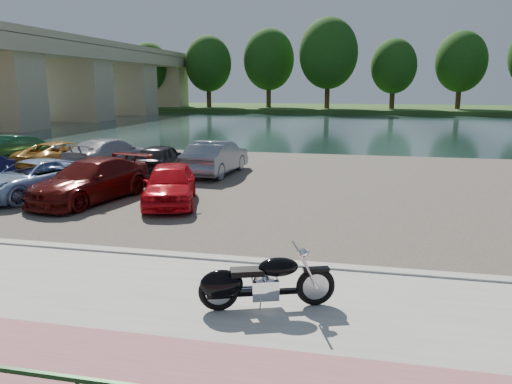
% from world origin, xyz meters
% --- Properties ---
extents(ground, '(200.00, 200.00, 0.00)m').
position_xyz_m(ground, '(0.00, 0.00, 0.00)').
color(ground, '#595447').
rests_on(ground, ground).
extents(promenade, '(60.00, 6.00, 0.10)m').
position_xyz_m(promenade, '(0.00, -1.00, 0.05)').
color(promenade, '#A09E97').
rests_on(promenade, ground).
extents(pink_path, '(60.00, 2.00, 0.01)m').
position_xyz_m(pink_path, '(0.00, -2.50, 0.10)').
color(pink_path, '#9A575C').
rests_on(pink_path, promenade).
extents(kerb, '(60.00, 0.30, 0.14)m').
position_xyz_m(kerb, '(0.00, 2.00, 0.07)').
color(kerb, '#A09E97').
rests_on(kerb, ground).
extents(parking_lot, '(60.00, 18.00, 0.04)m').
position_xyz_m(parking_lot, '(0.00, 11.00, 0.02)').
color(parking_lot, '#413C34').
rests_on(parking_lot, ground).
extents(river, '(120.00, 40.00, 0.00)m').
position_xyz_m(river, '(0.00, 40.00, 0.00)').
color(river, '#172A29').
rests_on(river, ground).
extents(far_bank, '(120.00, 24.00, 0.60)m').
position_xyz_m(far_bank, '(0.00, 72.00, 0.30)').
color(far_bank, '#254418').
rests_on(far_bank, ground).
extents(bridge, '(7.00, 56.00, 8.55)m').
position_xyz_m(bridge, '(-28.00, 41.02, 5.52)').
color(bridge, tan).
rests_on(bridge, ground).
extents(far_trees, '(70.25, 10.68, 12.52)m').
position_xyz_m(far_trees, '(4.36, 65.79, 7.49)').
color(far_trees, '#382A14').
rests_on(far_trees, far_bank).
extents(motorcycle, '(2.25, 1.07, 1.05)m').
position_xyz_m(motorcycle, '(0.94, -0.25, 0.56)').
color(motorcycle, black).
rests_on(motorcycle, promenade).
extents(car_2, '(3.28, 4.91, 1.25)m').
position_xyz_m(car_2, '(-8.46, 6.87, 0.67)').
color(car_2, '#91A9D3').
rests_on(car_2, parking_lot).
extents(car_3, '(2.84, 5.00, 1.37)m').
position_xyz_m(car_3, '(-6.17, 6.74, 0.72)').
color(car_3, '#520E0B').
rests_on(car_3, parking_lot).
extents(car_4, '(2.67, 4.18, 1.33)m').
position_xyz_m(car_4, '(-3.43, 6.84, 0.70)').
color(car_4, red).
rests_on(car_4, parking_lot).
extents(car_5, '(2.57, 4.66, 1.46)m').
position_xyz_m(car_5, '(-13.40, 12.77, 0.77)').
color(car_5, '#114026').
rests_on(car_5, parking_lot).
extents(car_6, '(3.06, 4.94, 1.28)m').
position_xyz_m(car_6, '(-10.82, 12.34, 0.68)').
color(car_6, '#B47B29').
rests_on(car_6, parking_lot).
extents(car_7, '(2.73, 5.27, 1.46)m').
position_xyz_m(car_7, '(-8.51, 12.37, 0.77)').
color(car_7, '#9C9DA4').
rests_on(car_7, parking_lot).
extents(car_8, '(1.82, 3.96, 1.32)m').
position_xyz_m(car_8, '(-5.95, 12.02, 0.70)').
color(car_8, black).
rests_on(car_8, parking_lot).
extents(car_9, '(1.84, 4.53, 1.46)m').
position_xyz_m(car_9, '(-3.62, 12.49, 0.77)').
color(car_9, slate).
rests_on(car_9, parking_lot).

